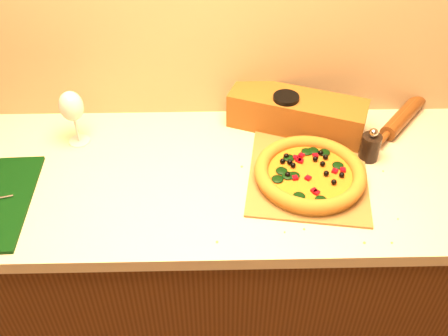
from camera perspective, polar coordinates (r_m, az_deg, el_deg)
cabinet at (r=1.87m, az=-1.12°, el=-11.30°), size 2.80×0.65×0.86m
countertop at (r=1.54m, az=-1.33°, el=-1.04°), size 2.84×0.68×0.04m
pizza_peel at (r=1.55m, az=9.57°, el=-0.42°), size 0.41×0.55×0.01m
pizza at (r=1.50m, az=9.79°, el=-0.60°), size 0.33×0.33×0.05m
bottle_cap at (r=1.54m, az=-22.20°, el=-3.70°), size 0.04×0.04×0.01m
pepper_grinder at (r=1.61m, az=16.37°, el=2.37°), size 0.06×0.06×0.12m
rolling_pin at (r=1.83m, az=19.88°, el=5.66°), size 0.27×0.31×0.05m
bread_bag at (r=1.69m, az=8.29°, el=6.21°), size 0.47×0.30×0.12m
wine_glass at (r=1.64m, az=-17.03°, el=6.63°), size 0.08×0.08×0.19m
dark_jar at (r=1.67m, az=6.95°, el=6.23°), size 0.08×0.08×0.14m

